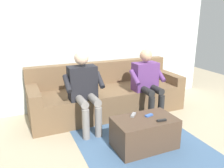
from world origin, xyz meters
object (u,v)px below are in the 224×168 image
at_px(person_left_seated, 147,79).
at_px(coffee_table, 144,133).
at_px(remote_blue, 149,115).
at_px(remote_black, 162,120).
at_px(couch, 107,96).
at_px(person_right_seated, 84,86).
at_px(remote_gray, 133,115).

bearing_deg(person_left_seated, coffee_table, 57.06).
height_order(remote_blue, remote_black, remote_black).
bearing_deg(couch, remote_blue, 94.13).
xyz_separation_m(person_right_seated, remote_blue, (-0.62, 0.76, -0.24)).
xyz_separation_m(remote_gray, remote_black, (-0.24, 0.28, -0.00)).
height_order(coffee_table, remote_black, remote_black).
distance_m(coffee_table, remote_blue, 0.23).
relative_size(remote_blue, remote_gray, 0.91).
height_order(person_left_seated, remote_blue, person_left_seated).
bearing_deg(person_left_seated, person_right_seated, 0.40).
height_order(person_right_seated, remote_gray, person_right_seated).
xyz_separation_m(person_left_seated, remote_blue, (0.45, 0.77, -0.23)).
bearing_deg(person_right_seated, couch, -140.80).
distance_m(couch, person_right_seated, 0.78).
xyz_separation_m(coffee_table, remote_blue, (-0.09, -0.05, 0.21)).
distance_m(person_left_seated, remote_black, 1.06).
xyz_separation_m(couch, person_right_seated, (0.53, 0.43, 0.36)).
bearing_deg(person_right_seated, remote_gray, 123.13).
distance_m(remote_blue, remote_black, 0.20).
xyz_separation_m(coffee_table, remote_black, (-0.15, 0.14, 0.21)).
xyz_separation_m(remote_blue, remote_black, (-0.06, 0.19, 0.00)).
height_order(person_left_seated, person_right_seated, person_right_seated).
relative_size(person_right_seated, remote_gray, 9.42).
distance_m(coffee_table, person_left_seated, 1.07).
xyz_separation_m(person_left_seated, person_right_seated, (1.06, 0.01, 0.02)).
distance_m(couch, coffee_table, 1.25).
distance_m(couch, remote_blue, 1.21).
height_order(couch, person_left_seated, person_left_seated).
relative_size(coffee_table, remote_gray, 6.39).
xyz_separation_m(person_right_seated, remote_gray, (-0.44, 0.68, -0.24)).
distance_m(remote_gray, remote_black, 0.37).
bearing_deg(coffee_table, person_left_seated, -122.94).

